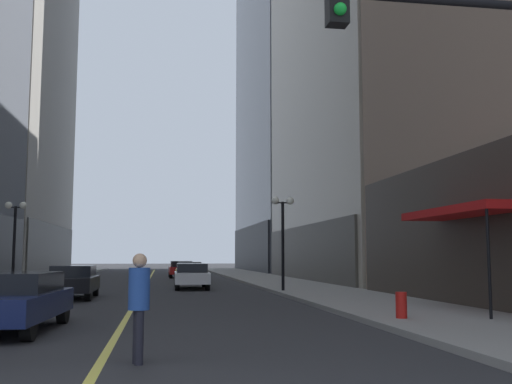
{
  "coord_description": "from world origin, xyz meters",
  "views": [
    {
      "loc": [
        0.95,
        -5.14,
        1.69
      ],
      "look_at": [
        6.48,
        29.98,
        5.56
      ],
      "focal_mm": 41.57,
      "sensor_mm": 36.0,
      "label": 1
    }
  ],
  "objects_px": {
    "fire_hydrant_right": "(401,308)",
    "car_yellow": "(189,271)",
    "pedestrian_in_blue_hoodie": "(139,299)",
    "street_lamp_left_far": "(15,225)",
    "car_navy": "(16,299)",
    "car_red": "(181,269)",
    "car_black": "(73,281)",
    "traffic_light_near_right": "(490,106)",
    "car_white": "(191,275)",
    "street_lamp_right_mid": "(283,222)"
  },
  "relations": [
    {
      "from": "traffic_light_near_right",
      "to": "street_lamp_right_mid",
      "type": "relative_size",
      "value": 1.28
    },
    {
      "from": "car_black",
      "to": "fire_hydrant_right",
      "type": "distance_m",
      "value": 14.27
    },
    {
      "from": "street_lamp_left_far",
      "to": "car_yellow",
      "type": "bearing_deg",
      "value": 42.13
    },
    {
      "from": "car_black",
      "to": "fire_hydrant_right",
      "type": "xyz_separation_m",
      "value": [
        9.49,
        -10.65,
        -0.32
      ]
    },
    {
      "from": "car_navy",
      "to": "car_yellow",
      "type": "relative_size",
      "value": 1.1
    },
    {
      "from": "street_lamp_left_far",
      "to": "fire_hydrant_right",
      "type": "bearing_deg",
      "value": -51.84
    },
    {
      "from": "car_yellow",
      "to": "street_lamp_right_mid",
      "type": "distance_m",
      "value": 13.55
    },
    {
      "from": "pedestrian_in_blue_hoodie",
      "to": "traffic_light_near_right",
      "type": "height_order",
      "value": "traffic_light_near_right"
    },
    {
      "from": "car_black",
      "to": "street_lamp_left_far",
      "type": "bearing_deg",
      "value": 121.26
    },
    {
      "from": "street_lamp_right_mid",
      "to": "fire_hydrant_right",
      "type": "xyz_separation_m",
      "value": [
        0.5,
        -12.38,
        -2.86
      ]
    },
    {
      "from": "pedestrian_in_blue_hoodie",
      "to": "fire_hydrant_right",
      "type": "height_order",
      "value": "pedestrian_in_blue_hoodie"
    },
    {
      "from": "car_navy",
      "to": "car_white",
      "type": "distance_m",
      "value": 17.81
    },
    {
      "from": "car_navy",
      "to": "street_lamp_left_far",
      "type": "bearing_deg",
      "value": 103.54
    },
    {
      "from": "car_black",
      "to": "street_lamp_left_far",
      "type": "relative_size",
      "value": 0.99
    },
    {
      "from": "car_white",
      "to": "traffic_light_near_right",
      "type": "bearing_deg",
      "value": -83.2
    },
    {
      "from": "car_white",
      "to": "traffic_light_near_right",
      "type": "distance_m",
      "value": 24.48
    },
    {
      "from": "car_navy",
      "to": "car_yellow",
      "type": "distance_m",
      "value": 25.7
    },
    {
      "from": "car_red",
      "to": "traffic_light_near_right",
      "type": "height_order",
      "value": "traffic_light_near_right"
    },
    {
      "from": "car_navy",
      "to": "car_black",
      "type": "xyz_separation_m",
      "value": [
        -0.28,
        10.69,
        -0.0
      ]
    },
    {
      "from": "car_yellow",
      "to": "traffic_light_near_right",
      "type": "relative_size",
      "value": 0.74
    },
    {
      "from": "car_navy",
      "to": "car_white",
      "type": "bearing_deg",
      "value": 74.4
    },
    {
      "from": "car_navy",
      "to": "car_red",
      "type": "distance_m",
      "value": 33.62
    },
    {
      "from": "car_yellow",
      "to": "car_black",
      "type": "bearing_deg",
      "value": -110.08
    },
    {
      "from": "car_red",
      "to": "street_lamp_right_mid",
      "type": "xyz_separation_m",
      "value": [
        3.99,
        -20.88,
        2.54
      ]
    },
    {
      "from": "fire_hydrant_right",
      "to": "car_yellow",
      "type": "bearing_deg",
      "value": 99.45
    },
    {
      "from": "car_navy",
      "to": "street_lamp_right_mid",
      "type": "xyz_separation_m",
      "value": [
        8.72,
        12.41,
        2.54
      ]
    },
    {
      "from": "car_black",
      "to": "car_yellow",
      "type": "xyz_separation_m",
      "value": [
        5.3,
        14.51,
        -0.0
      ]
    },
    {
      "from": "car_red",
      "to": "traffic_light_near_right",
      "type": "bearing_deg",
      "value": -85.82
    },
    {
      "from": "car_navy",
      "to": "car_white",
      "type": "height_order",
      "value": "same"
    },
    {
      "from": "car_red",
      "to": "traffic_light_near_right",
      "type": "xyz_separation_m",
      "value": [
        2.94,
        -40.26,
        3.02
      ]
    },
    {
      "from": "car_yellow",
      "to": "traffic_light_near_right",
      "type": "height_order",
      "value": "traffic_light_near_right"
    },
    {
      "from": "car_red",
      "to": "pedestrian_in_blue_hoodie",
      "type": "height_order",
      "value": "pedestrian_in_blue_hoodie"
    },
    {
      "from": "car_navy",
      "to": "fire_hydrant_right",
      "type": "xyz_separation_m",
      "value": [
        9.22,
        0.03,
        -0.32
      ]
    },
    {
      "from": "car_black",
      "to": "car_white",
      "type": "relative_size",
      "value": 0.92
    },
    {
      "from": "street_lamp_right_mid",
      "to": "street_lamp_left_far",
      "type": "bearing_deg",
      "value": 160.45
    },
    {
      "from": "car_white",
      "to": "car_yellow",
      "type": "relative_size",
      "value": 1.13
    },
    {
      "from": "car_white",
      "to": "traffic_light_near_right",
      "type": "relative_size",
      "value": 0.84
    },
    {
      "from": "car_navy",
      "to": "street_lamp_left_far",
      "type": "relative_size",
      "value": 1.04
    },
    {
      "from": "car_navy",
      "to": "pedestrian_in_blue_hoodie",
      "type": "height_order",
      "value": "pedestrian_in_blue_hoodie"
    },
    {
      "from": "car_yellow",
      "to": "pedestrian_in_blue_hoodie",
      "type": "height_order",
      "value": "pedestrian_in_blue_hoodie"
    },
    {
      "from": "car_red",
      "to": "street_lamp_right_mid",
      "type": "distance_m",
      "value": 21.4
    },
    {
      "from": "car_yellow",
      "to": "car_navy",
      "type": "bearing_deg",
      "value": -101.28
    },
    {
      "from": "pedestrian_in_blue_hoodie",
      "to": "fire_hydrant_right",
      "type": "bearing_deg",
      "value": 35.98
    },
    {
      "from": "traffic_light_near_right",
      "to": "fire_hydrant_right",
      "type": "relative_size",
      "value": 7.06
    },
    {
      "from": "car_navy",
      "to": "traffic_light_near_right",
      "type": "xyz_separation_m",
      "value": [
        7.67,
        -6.97,
        3.02
      ]
    },
    {
      "from": "car_black",
      "to": "car_white",
      "type": "bearing_deg",
      "value": 51.9
    },
    {
      "from": "car_white",
      "to": "fire_hydrant_right",
      "type": "height_order",
      "value": "car_white"
    },
    {
      "from": "street_lamp_left_far",
      "to": "fire_hydrant_right",
      "type": "relative_size",
      "value": 5.54
    },
    {
      "from": "car_yellow",
      "to": "car_red",
      "type": "height_order",
      "value": "same"
    },
    {
      "from": "car_black",
      "to": "traffic_light_near_right",
      "type": "xyz_separation_m",
      "value": [
        7.94,
        -17.66,
        3.02
      ]
    }
  ]
}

